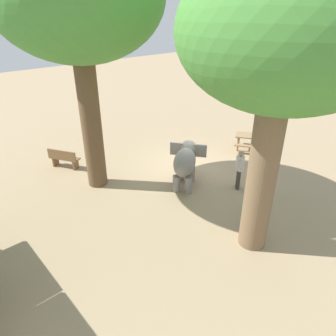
{
  "coord_description": "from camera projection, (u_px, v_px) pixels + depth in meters",
  "views": [
    {
      "loc": [
        -8.44,
        8.77,
        6.4
      ],
      "look_at": [
        -0.44,
        1.53,
        0.8
      ],
      "focal_mm": 33.12,
      "sensor_mm": 36.0,
      "label": 1
    }
  ],
  "objects": [
    {
      "name": "ground_plane",
      "position": [
        187.0,
        170.0,
        13.73
      ],
      "size": [
        60.0,
        60.0,
        0.0
      ],
      "primitive_type": "plane",
      "color": "tan"
    },
    {
      "name": "person_handler",
      "position": [
        240.0,
        167.0,
        11.92
      ],
      "size": [
        0.38,
        0.4,
        1.62
      ],
      "rotation": [
        0.0,
        0.0,
        0.75
      ],
      "color": "#3F3833",
      "rests_on": "ground_plane"
    },
    {
      "name": "elephant",
      "position": [
        186.0,
        161.0,
        12.26
      ],
      "size": [
        2.01,
        2.14,
        1.56
      ],
      "rotation": [
        0.0,
        0.0,
        5.34
      ],
      "color": "gray",
      "rests_on": "ground_plane"
    },
    {
      "name": "wooden_bench",
      "position": [
        64.0,
        158.0,
        13.72
      ],
      "size": [
        1.42,
        1.03,
        0.88
      ],
      "rotation": [
        0.0,
        0.0,
        3.65
      ],
      "color": "brown",
      "rests_on": "ground_plane"
    },
    {
      "name": "picnic_table_near",
      "position": [
        251.0,
        139.0,
        15.42
      ],
      "size": [
        2.06,
        2.05,
        0.78
      ],
      "rotation": [
        0.0,
        0.0,
        0.56
      ],
      "color": "#9E7A51",
      "rests_on": "ground_plane"
    },
    {
      "name": "shade_tree_main",
      "position": [
        284.0,
        38.0,
        6.83
      ],
      "size": [
        5.11,
        4.68,
        7.74
      ],
      "color": "brown",
      "rests_on": "ground_plane"
    }
  ]
}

